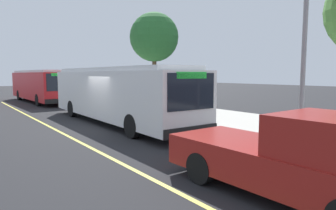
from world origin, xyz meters
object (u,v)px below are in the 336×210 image
at_px(transit_bus_main, 116,93).
at_px(transit_bus_second, 40,85).
at_px(waiting_bench, 177,105).
at_px(pedestrian_commuter, 187,103).
at_px(route_sign_post, 167,86).
at_px(pickup_truck, 295,160).

distance_m(transit_bus_main, transit_bus_second, 15.04).
xyz_separation_m(transit_bus_main, waiting_bench, (-0.74, 4.68, -0.99)).
distance_m(transit_bus_main, waiting_bench, 4.84).
distance_m(transit_bus_second, pedestrian_commuter, 17.80).
bearing_deg(transit_bus_main, route_sign_post, 66.65).
distance_m(route_sign_post, pedestrian_commuter, 1.64).
bearing_deg(pickup_truck, waiting_bench, 152.39).
xyz_separation_m(pickup_truck, waiting_bench, (-11.79, 6.17, -0.22)).
bearing_deg(transit_bus_main, pickup_truck, -7.67).
relative_size(route_sign_post, pedestrian_commuter, 1.66).
bearing_deg(transit_bus_main, transit_bus_second, -179.15).
bearing_deg(pedestrian_commuter, waiting_bench, 149.92).
distance_m(transit_bus_main, pedestrian_commuter, 3.79).
bearing_deg(pedestrian_commuter, transit_bus_second, -170.22).
bearing_deg(route_sign_post, transit_bus_second, -170.21).
height_order(transit_bus_second, pickup_truck, transit_bus_second).
xyz_separation_m(waiting_bench, route_sign_post, (1.85, -2.11, 1.32)).
height_order(pickup_truck, route_sign_post, route_sign_post).
xyz_separation_m(transit_bus_second, pickup_truck, (26.09, -1.26, -0.76)).
relative_size(transit_bus_main, waiting_bench, 7.78).
height_order(waiting_bench, route_sign_post, route_sign_post).
distance_m(waiting_bench, pedestrian_commuter, 3.78).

